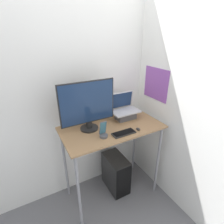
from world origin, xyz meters
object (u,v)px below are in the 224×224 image
object	(u,v)px
monitor	(88,107)
keyboard	(124,133)
computer_tower	(116,173)
mouse	(138,129)
cell_phone	(103,133)
laptop	(125,112)

from	to	relation	value
monitor	keyboard	xyz separation A→B (m)	(0.27, -0.27, -0.25)
keyboard	computer_tower	xyz separation A→B (m)	(0.05, 0.25, -0.77)
keyboard	mouse	world-z (taller)	mouse
monitor	cell_phone	xyz separation A→B (m)	(0.06, -0.22, -0.22)
laptop	cell_phone	bearing A→B (deg)	-148.34
monitor	keyboard	distance (m)	0.46
cell_phone	keyboard	bearing A→B (deg)	-13.15
keyboard	cell_phone	size ratio (longest dim) A/B	1.45
laptop	cell_phone	xyz separation A→B (m)	(-0.42, -0.26, -0.04)
mouse	cell_phone	xyz separation A→B (m)	(-0.38, 0.06, 0.03)
mouse	cell_phone	bearing A→B (deg)	170.90
mouse	computer_tower	distance (m)	0.82
cell_phone	monitor	bearing A→B (deg)	106.36
monitor	keyboard	world-z (taller)	monitor
monitor	computer_tower	bearing A→B (deg)	-3.85
keyboard	computer_tower	world-z (taller)	keyboard
monitor	cell_phone	bearing A→B (deg)	-73.64
keyboard	computer_tower	bearing A→B (deg)	77.54
laptop	mouse	size ratio (longest dim) A/B	6.16
cell_phone	computer_tower	world-z (taller)	cell_phone
mouse	computer_tower	size ratio (longest dim) A/B	0.11
laptop	monitor	bearing A→B (deg)	-175.57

